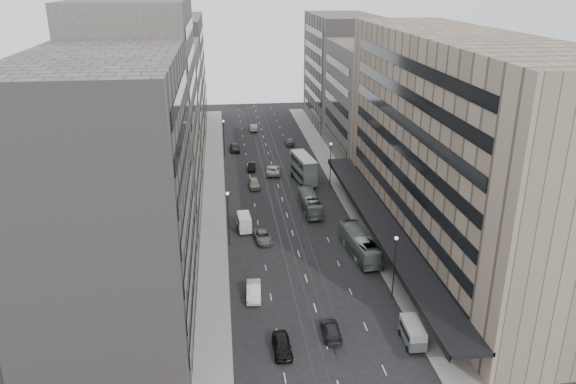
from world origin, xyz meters
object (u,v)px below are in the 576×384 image
panel_van (244,222)px  bus_far (310,202)px  double_decker (304,168)px  vw_microbus (413,332)px  sedan_2 (263,237)px  sedan_0 (282,345)px  bus_near (360,244)px  sedan_1 (254,291)px

panel_van → bus_far: bearing=26.9°
double_decker → vw_microbus: (4.16, -51.46, -1.47)m
double_decker → sedan_2: size_ratio=1.95×
panel_van → sedan_0: panel_van is taller
sedan_2 → double_decker: bearing=62.7°
sedan_2 → sedan_0: bearing=-96.1°
double_decker → sedan_2: double_decker is taller
bus_near → panel_van: bearing=-37.3°
double_decker → panel_van: bearing=-128.5°
bus_far → vw_microbus: 37.73m
vw_microbus → sedan_2: vw_microbus is taller
panel_van → sedan_0: 30.68m
double_decker → sedan_2: (-9.75, -24.77, -2.10)m
bus_near → vw_microbus: 20.76m
bus_near → vw_microbus: bearing=86.9°
bus_far → sedan_2: (-8.72, -10.68, -0.78)m
sedan_0 → panel_van: bearing=94.0°
bus_near → sedan_1: (-15.57, -9.48, -0.80)m
bus_near → double_decker: bearing=-88.6°
sedan_0 → double_decker: bearing=78.6°
bus_far → sedan_1: bus_far is taller
double_decker → sedan_1: double_decker is taller
vw_microbus → sedan_0: vw_microbus is taller
bus_far → panel_van: bus_far is taller
bus_near → sedan_2: size_ratio=2.33×
bus_far → sedan_2: bus_far is taller
bus_far → sedan_0: bus_far is taller
vw_microbus → sedan_1: 19.79m
panel_van → sedan_1: size_ratio=0.86×
sedan_0 → sedan_1: 11.38m
bus_far → sedan_1: (-11.08, -26.11, -0.66)m
vw_microbus → sedan_0: (-14.02, 0.10, -0.52)m
bus_near → sedan_1: size_ratio=2.35×
bus_near → vw_microbus: (0.70, -20.74, -0.30)m
panel_van → double_decker: bearing=55.5°
sedan_1 → sedan_2: (2.36, 15.43, -0.12)m
vw_microbus → panel_van: (-16.47, 30.68, 0.11)m
vw_microbus → panel_van: panel_van is taller
sedan_1 → bus_far: bearing=70.2°
panel_van → sedan_0: bearing=-89.2°
vw_microbus → sedan_1: size_ratio=0.90×
bus_near → panel_van: size_ratio=2.74×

